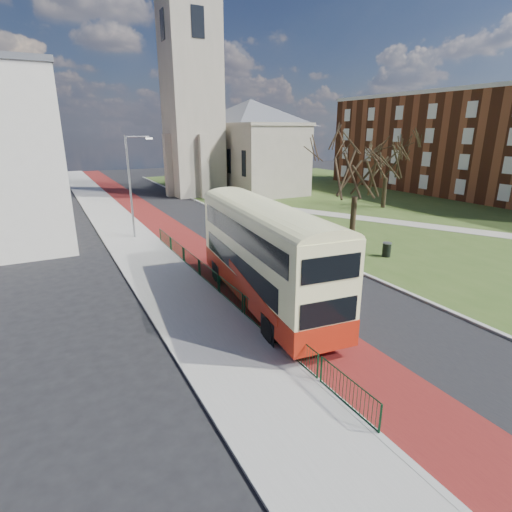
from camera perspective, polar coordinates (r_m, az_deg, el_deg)
ground at (r=20.00m, az=7.04°, el=-7.76°), size 160.00×160.00×0.00m
road_carriageway at (r=37.71m, az=-8.58°, el=4.34°), size 9.00×120.00×0.01m
bus_lane at (r=36.94m, az=-12.53°, el=3.84°), size 3.40×120.00×0.01m
pavement_west at (r=36.15m, az=-18.33°, el=3.15°), size 4.00×120.00×0.12m
kerb_west at (r=36.51m, az=-15.25°, el=3.57°), size 0.25×120.00×0.13m
kerb_east at (r=41.18m, az=-3.47°, el=5.71°), size 0.25×80.00×0.13m
grass_green at (r=52.49m, az=16.87°, el=7.51°), size 40.00×80.00×0.04m
footpath at (r=40.19m, az=22.62°, el=4.06°), size 18.84×32.82×0.03m
pedestrian_railing at (r=21.70m, az=-5.43°, el=-4.02°), size 0.07×24.00×1.12m
gothic_church at (r=57.74m, az=-4.57°, el=22.11°), size 16.38×18.00×40.00m
brick_terrace at (r=61.34m, az=28.50°, el=13.90°), size 10.30×44.30×13.50m
street_block_far at (r=52.89m, az=-32.41°, el=11.95°), size 10.30×16.30×11.50m
streetlamp at (r=33.52m, az=-17.35°, el=10.08°), size 2.13×0.18×8.00m
bus at (r=19.55m, az=1.21°, el=0.77°), size 4.04×12.22×5.01m
winter_tree_near at (r=33.14m, az=14.25°, el=12.71°), size 7.62×7.62×8.61m
winter_tree_far at (r=47.55m, az=18.33°, el=13.72°), size 6.57×6.57×8.65m
litter_bin at (r=29.27m, az=18.16°, el=0.88°), size 0.69×0.69×1.00m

